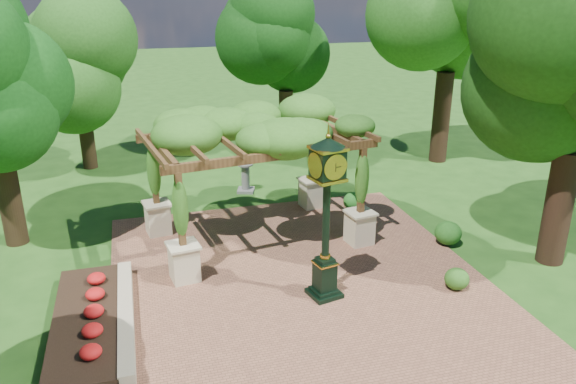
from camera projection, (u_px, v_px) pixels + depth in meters
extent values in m
plane|color=#1E4714|center=(315.00, 307.00, 14.21)|extent=(120.00, 120.00, 0.00)
cube|color=brown|center=(303.00, 287.00, 15.10)|extent=(10.00, 12.00, 0.04)
cube|color=#C6B793|center=(126.00, 317.00, 13.42)|extent=(0.35, 5.00, 0.40)
cube|color=red|center=(86.00, 323.00, 13.20)|extent=(1.50, 5.00, 0.36)
cube|color=black|center=(324.00, 293.00, 14.64)|extent=(0.91, 0.91, 0.11)
cube|color=black|center=(325.00, 276.00, 14.46)|extent=(0.57, 0.57, 0.86)
cube|color=gold|center=(325.00, 263.00, 14.32)|extent=(0.64, 0.64, 0.04)
cylinder|color=black|center=(326.00, 218.00, 13.88)|extent=(0.23, 0.23, 2.19)
cube|color=black|center=(328.00, 163.00, 13.38)|extent=(0.80, 0.80, 0.67)
cylinder|color=#F3E6CE|center=(335.00, 167.00, 13.10)|extent=(0.56, 0.16, 0.57)
cone|color=black|center=(328.00, 142.00, 13.20)|extent=(1.03, 1.03, 0.24)
sphere|color=gold|center=(328.00, 136.00, 13.15)|extent=(0.13, 0.13, 0.13)
cube|color=beige|center=(184.00, 263.00, 15.28)|extent=(0.82, 0.82, 1.00)
cube|color=brown|center=(180.00, 209.00, 14.72)|extent=(0.20, 0.20, 2.05)
cube|color=beige|center=(359.00, 228.00, 17.43)|extent=(0.82, 0.82, 1.00)
cube|color=brown|center=(362.00, 180.00, 16.87)|extent=(0.20, 0.20, 2.05)
cube|color=beige|center=(158.00, 218.00, 18.12)|extent=(0.82, 0.82, 1.00)
cube|color=brown|center=(154.00, 172.00, 17.56)|extent=(0.20, 0.20, 2.05)
cube|color=beige|center=(311.00, 193.00, 20.26)|extent=(0.82, 0.82, 1.00)
cube|color=brown|center=(312.00, 151.00, 19.70)|extent=(0.20, 0.20, 2.05)
cube|color=brown|center=(277.00, 156.00, 15.40)|extent=(6.39, 1.12, 0.24)
cube|color=brown|center=(236.00, 128.00, 18.24)|extent=(6.39, 1.12, 0.24)
ellipsoid|color=#2E601B|center=(255.00, 131.00, 16.71)|extent=(6.97, 4.92, 1.11)
cube|color=gray|center=(246.00, 190.00, 21.94)|extent=(0.80, 0.80, 0.11)
cylinder|color=gray|center=(246.00, 178.00, 21.76)|extent=(0.40, 0.40, 1.03)
cylinder|color=gray|center=(245.00, 165.00, 21.57)|extent=(0.75, 0.75, 0.06)
ellipsoid|color=#295B1A|center=(457.00, 279.00, 14.87)|extent=(0.66, 0.66, 0.58)
ellipsoid|color=#1F5417|center=(448.00, 233.00, 17.38)|extent=(0.89, 0.89, 0.74)
ellipsoid|color=#21621C|center=(354.00, 201.00, 19.97)|extent=(0.88, 0.88, 0.67)
cylinder|color=#352315|center=(9.00, 197.00, 17.14)|extent=(0.68, 0.68, 3.07)
cylinder|color=#2F2112|center=(87.00, 139.00, 24.34)|extent=(0.62, 0.62, 2.60)
ellipsoid|color=#215016|center=(77.00, 61.00, 23.15)|extent=(4.06, 4.06, 4.10)
cylinder|color=#362415|center=(286.00, 122.00, 26.38)|extent=(0.67, 0.67, 2.98)
ellipsoid|color=#10370D|center=(286.00, 38.00, 25.02)|extent=(3.98, 3.98, 4.71)
cylinder|color=#301D12|center=(441.00, 118.00, 25.05)|extent=(0.77, 0.77, 4.01)
cylinder|color=#311D13|center=(558.00, 208.00, 15.95)|extent=(0.77, 0.77, 3.35)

